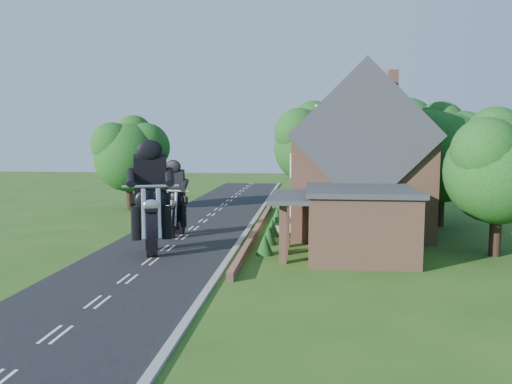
# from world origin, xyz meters

# --- Properties ---
(ground) EXTENTS (120.00, 120.00, 0.00)m
(ground) POSITION_xyz_m (0.00, 0.00, 0.00)
(ground) COLOR #284C15
(ground) RESTS_ON ground
(road) EXTENTS (7.00, 80.00, 0.02)m
(road) POSITION_xyz_m (0.00, 0.00, 0.01)
(road) COLOR black
(road) RESTS_ON ground
(kerb) EXTENTS (0.30, 80.00, 0.12)m
(kerb) POSITION_xyz_m (3.65, 0.00, 0.06)
(kerb) COLOR gray
(kerb) RESTS_ON ground
(garden_wall) EXTENTS (0.30, 22.00, 0.40)m
(garden_wall) POSITION_xyz_m (4.30, 5.00, 0.20)
(garden_wall) COLOR #98654D
(garden_wall) RESTS_ON ground
(house) EXTENTS (9.54, 8.64, 10.24)m
(house) POSITION_xyz_m (10.49, 6.00, 4.34)
(house) COLOR #98654D
(house) RESTS_ON ground
(annex) EXTENTS (7.05, 5.94, 3.44)m
(annex) POSITION_xyz_m (9.87, -0.80, 1.77)
(annex) COLOR #98654D
(annex) RESTS_ON ground
(tree_annex_side) EXTENTS (5.64, 5.20, 7.48)m
(tree_annex_side) POSITION_xyz_m (17.13, 0.10, 4.69)
(tree_annex_side) COLOR black
(tree_annex_side) RESTS_ON ground
(tree_house_right) EXTENTS (6.51, 6.00, 8.40)m
(tree_house_right) POSITION_xyz_m (16.65, 8.62, 5.19)
(tree_house_right) COLOR black
(tree_house_right) RESTS_ON ground
(tree_behind_house) EXTENTS (7.81, 7.20, 10.08)m
(tree_behind_house) POSITION_xyz_m (14.18, 16.14, 6.23)
(tree_behind_house) COLOR black
(tree_behind_house) RESTS_ON ground
(tree_behind_left) EXTENTS (6.94, 6.40, 9.16)m
(tree_behind_left) POSITION_xyz_m (8.16, 17.13, 5.73)
(tree_behind_left) COLOR black
(tree_behind_left) RESTS_ON ground
(tree_far_road) EXTENTS (6.08, 5.60, 7.84)m
(tree_far_road) POSITION_xyz_m (-6.86, 14.11, 4.84)
(tree_far_road) COLOR black
(tree_far_road) RESTS_ON ground
(shrub_a) EXTENTS (0.90, 0.90, 1.10)m
(shrub_a) POSITION_xyz_m (5.30, -1.00, 0.55)
(shrub_a) COLOR #113815
(shrub_a) RESTS_ON ground
(shrub_b) EXTENTS (0.90, 0.90, 1.10)m
(shrub_b) POSITION_xyz_m (5.30, 1.50, 0.55)
(shrub_b) COLOR #113815
(shrub_b) RESTS_ON ground
(shrub_c) EXTENTS (0.90, 0.90, 1.10)m
(shrub_c) POSITION_xyz_m (5.30, 4.00, 0.55)
(shrub_c) COLOR #113815
(shrub_c) RESTS_ON ground
(shrub_d) EXTENTS (0.90, 0.90, 1.10)m
(shrub_d) POSITION_xyz_m (5.30, 9.00, 0.55)
(shrub_d) COLOR #113815
(shrub_d) RESTS_ON ground
(shrub_e) EXTENTS (0.90, 0.90, 1.10)m
(shrub_e) POSITION_xyz_m (5.30, 11.50, 0.55)
(shrub_e) COLOR #113815
(shrub_e) RESTS_ON ground
(shrub_f) EXTENTS (0.90, 0.90, 1.10)m
(shrub_f) POSITION_xyz_m (5.30, 14.00, 0.55)
(shrub_f) COLOR #113815
(shrub_f) RESTS_ON ground
(motorcycle_lead) EXTENTS (1.04, 1.91, 1.73)m
(motorcycle_lead) POSITION_xyz_m (-0.43, -1.39, 0.87)
(motorcycle_lead) COLOR black
(motorcycle_lead) RESTS_ON ground
(motorcycle_follow) EXTENTS (0.62, 1.52, 1.38)m
(motorcycle_follow) POSITION_xyz_m (-0.46, 3.25, 0.69)
(motorcycle_follow) COLOR black
(motorcycle_follow) RESTS_ON ground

